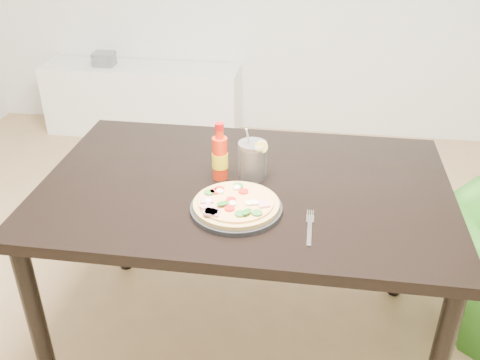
# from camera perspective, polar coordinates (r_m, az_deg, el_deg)

# --- Properties ---
(floor) EXTENTS (4.50, 4.50, 0.00)m
(floor) POSITION_cam_1_polar(r_m,az_deg,el_deg) (2.26, -5.85, -18.20)
(floor) COLOR #9E7A51
(floor) RESTS_ON ground
(dining_table) EXTENTS (1.40, 0.90, 0.75)m
(dining_table) POSITION_cam_1_polar(r_m,az_deg,el_deg) (1.88, 0.53, -2.52)
(dining_table) COLOR black
(dining_table) RESTS_ON ground
(plate) EXTENTS (0.29, 0.29, 0.02)m
(plate) POSITION_cam_1_polar(r_m,az_deg,el_deg) (1.69, -0.40, -3.06)
(plate) COLOR black
(plate) RESTS_ON dining_table
(pizza) EXTENTS (0.27, 0.27, 0.03)m
(pizza) POSITION_cam_1_polar(r_m,az_deg,el_deg) (1.67, -0.50, -2.52)
(pizza) COLOR tan
(pizza) RESTS_ON plate
(hot_sauce_bottle) EXTENTS (0.06, 0.06, 0.21)m
(hot_sauce_bottle) POSITION_cam_1_polar(r_m,az_deg,el_deg) (1.83, -2.15, 2.49)
(hot_sauce_bottle) COLOR red
(hot_sauce_bottle) RESTS_ON dining_table
(cola_cup) EXTENTS (0.10, 0.10, 0.19)m
(cola_cup) POSITION_cam_1_polar(r_m,az_deg,el_deg) (1.85, 1.33, 2.06)
(cola_cup) COLOR black
(cola_cup) RESTS_ON dining_table
(fork) EXTENTS (0.02, 0.19, 0.00)m
(fork) POSITION_cam_1_polar(r_m,az_deg,el_deg) (1.63, 7.45, -4.92)
(fork) COLOR silver
(fork) RESTS_ON dining_table
(media_console) EXTENTS (1.40, 0.34, 0.50)m
(media_console) POSITION_cam_1_polar(r_m,az_deg,el_deg) (4.00, -10.31, 8.43)
(media_console) COLOR white
(media_console) RESTS_ON ground
(cd_stack) EXTENTS (0.14, 0.12, 0.09)m
(cd_stack) POSITION_cam_1_polar(r_m,az_deg,el_deg) (3.97, -14.30, 12.40)
(cd_stack) COLOR slate
(cd_stack) RESTS_ON media_console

